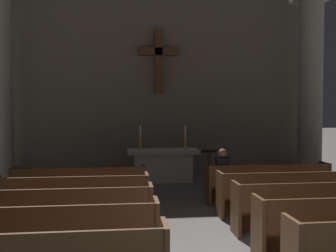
% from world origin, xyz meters
% --- Properties ---
extents(pew_left_row_2, '(2.99, 0.50, 0.95)m').
position_xyz_m(pew_left_row_2, '(-2.22, 1.09, 0.48)').
color(pew_left_row_2, brown).
rests_on(pew_left_row_2, ground).
extents(pew_left_row_3, '(2.99, 0.50, 0.95)m').
position_xyz_m(pew_left_row_3, '(-2.22, 2.22, 0.48)').
color(pew_left_row_3, brown).
rests_on(pew_left_row_3, ground).
extents(pew_left_row_4, '(2.99, 0.50, 0.95)m').
position_xyz_m(pew_left_row_4, '(-2.22, 3.35, 0.48)').
color(pew_left_row_4, brown).
rests_on(pew_left_row_4, ground).
extents(pew_left_row_5, '(2.99, 0.50, 0.95)m').
position_xyz_m(pew_left_row_5, '(-2.22, 4.48, 0.48)').
color(pew_left_row_5, brown).
rests_on(pew_left_row_5, ground).
extents(pew_right_row_3, '(2.99, 0.50, 0.95)m').
position_xyz_m(pew_right_row_3, '(2.22, 2.22, 0.48)').
color(pew_right_row_3, brown).
rests_on(pew_right_row_3, ground).
extents(pew_right_row_4, '(2.99, 0.50, 0.95)m').
position_xyz_m(pew_right_row_4, '(2.22, 3.35, 0.48)').
color(pew_right_row_4, brown).
rests_on(pew_right_row_4, ground).
extents(pew_right_row_5, '(2.99, 0.50, 0.95)m').
position_xyz_m(pew_right_row_5, '(2.22, 4.48, 0.48)').
color(pew_right_row_5, brown).
rests_on(pew_right_row_5, ground).
extents(column_right_third, '(1.17, 1.17, 5.98)m').
position_xyz_m(column_right_third, '(4.93, 7.75, 2.91)').
color(column_right_third, '#9E998E').
rests_on(column_right_third, ground).
extents(altar, '(2.20, 0.90, 1.01)m').
position_xyz_m(altar, '(0.00, 7.48, 0.53)').
color(altar, '#BCB7AD').
rests_on(altar, ground).
extents(candlestick_left, '(0.16, 0.16, 0.73)m').
position_xyz_m(candlestick_left, '(-0.70, 7.48, 1.25)').
color(candlestick_left, '#B79338').
rests_on(candlestick_left, altar).
extents(candlestick_right, '(0.16, 0.16, 0.73)m').
position_xyz_m(candlestick_right, '(0.70, 7.48, 1.25)').
color(candlestick_right, '#B79338').
rests_on(candlestick_right, altar).
extents(apse_with_cross, '(11.12, 0.51, 7.13)m').
position_xyz_m(apse_with_cross, '(0.00, 9.30, 3.57)').
color(apse_with_cross, '#706656').
rests_on(apse_with_cross, ground).
extents(lectern, '(0.44, 0.36, 1.15)m').
position_xyz_m(lectern, '(1.19, 6.28, 0.55)').
color(lectern, brown).
rests_on(lectern, ground).
extents(lone_worshipper, '(0.32, 0.43, 1.32)m').
position_xyz_m(lone_worshipper, '(1.09, 4.52, 0.69)').
color(lone_worshipper, '#26262B').
rests_on(lone_worshipper, ground).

